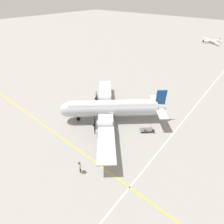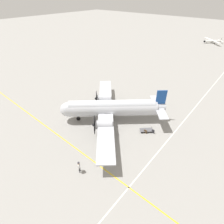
{
  "view_description": "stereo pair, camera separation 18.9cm",
  "coord_description": "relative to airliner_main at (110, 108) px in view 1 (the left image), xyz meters",
  "views": [
    {
      "loc": [
        -15.82,
        18.95,
        18.97
      ],
      "look_at": [
        0.0,
        0.0,
        1.63
      ],
      "focal_mm": 28.0,
      "sensor_mm": 36.0,
      "label": 1
    },
    {
      "loc": [
        -15.96,
        18.83,
        18.97
      ],
      "look_at": [
        0.0,
        0.0,
        1.63
      ],
      "focal_mm": 28.0,
      "sensor_mm": 36.0,
      "label": 2
    }
  ],
  "objects": [
    {
      "name": "baggage_cart",
      "position": [
        -6.6,
        -1.47,
        -2.21
      ],
      "size": [
        2.12,
        2.09,
        0.56
      ],
      "rotation": [
        0.0,
        0.0,
        0.76
      ],
      "color": "#56565B",
      "rests_on": "ground_plane"
    },
    {
      "name": "crew_foreground",
      "position": [
        -4.21,
        10.65,
        -1.41
      ],
      "size": [
        0.4,
        0.49,
        1.72
      ],
      "rotation": [
        0.0,
        0.0,
        2.19
      ],
      "color": "#2D2D33",
      "rests_on": "ground_plane"
    },
    {
      "name": "traffic_cone",
      "position": [
        -4.33,
        6.37,
        -2.25
      ],
      "size": [
        0.4,
        0.4,
        0.52
      ],
      "color": "orange",
      "rests_on": "ground_plane"
    },
    {
      "name": "light_aircraft_distant",
      "position": [
        1.8,
        -69.65,
        -1.64
      ],
      "size": [
        8.73,
        8.5,
        2.09
      ],
      "rotation": [
        0.0,
        0.0,
        0.81
      ],
      "color": "white",
      "rests_on": "ground_plane"
    },
    {
      "name": "ground_plane",
      "position": [
        -0.3,
        -0.28,
        -2.49
      ],
      "size": [
        300.0,
        300.0,
        0.0
      ],
      "primitive_type": "plane",
      "color": "gray"
    },
    {
      "name": "apron_line_northsouth",
      "position": [
        -10.25,
        -0.28,
        -2.48
      ],
      "size": [
        0.16,
        120.0,
        0.01
      ],
      "color": "silver",
      "rests_on": "ground_plane"
    },
    {
      "name": "airliner_main",
      "position": [
        0.0,
        0.0,
        0.0
      ],
      "size": [
        18.38,
        18.67,
        5.68
      ],
      "rotation": [
        0.0,
        0.0,
        0.74
      ],
      "color": "silver",
      "rests_on": "ground_plane"
    },
    {
      "name": "suitcase_upright_spare",
      "position": [
        -6.68,
        -1.05,
        -2.22
      ],
      "size": [
        0.5,
        0.18,
        0.57
      ],
      "color": "#47331E",
      "rests_on": "ground_plane"
    },
    {
      "name": "suitcase_near_door",
      "position": [
        -7.64,
        -1.83,
        -2.18
      ],
      "size": [
        0.44,
        0.14,
        0.66
      ],
      "color": "#232328",
      "rests_on": "ground_plane"
    },
    {
      "name": "apron_line_eastwest",
      "position": [
        -0.3,
        8.41,
        -2.48
      ],
      "size": [
        120.0,
        0.16,
        0.01
      ],
      "color": "gold",
      "rests_on": "ground_plane"
    }
  ]
}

